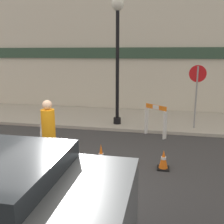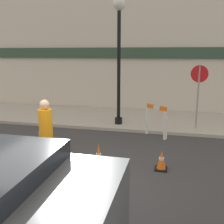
{
  "view_description": "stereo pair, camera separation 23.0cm",
  "coord_description": "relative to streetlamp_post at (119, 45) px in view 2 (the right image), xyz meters",
  "views": [
    {
      "loc": [
        2.1,
        -4.55,
        2.85
      ],
      "look_at": [
        0.52,
        3.33,
        1.0
      ],
      "focal_mm": 42.0,
      "sensor_mm": 36.0,
      "label": 1
    },
    {
      "loc": [
        2.33,
        -4.5,
        2.85
      ],
      "look_at": [
        0.52,
        3.33,
        1.0
      ],
      "focal_mm": 42.0,
      "sensor_mm": 36.0,
      "label": 2
    }
  ],
  "objects": [
    {
      "name": "barricade_0",
      "position": [
        -1.43,
        -3.44,
        -2.57
      ],
      "size": [
        0.45,
        0.72,
        0.99
      ],
      "rotation": [
        0.0,
        0.0,
        5.18
      ],
      "color": "white",
      "rests_on": "ground_plane"
    },
    {
      "name": "stop_sign",
      "position": [
        2.88,
        -0.03,
        -1.45
      ],
      "size": [
        0.59,
        0.16,
        2.29
      ],
      "rotation": [
        0.0,
        0.0,
        2.9
      ],
      "color": "gray",
      "rests_on": "sidewalk_slab"
    },
    {
      "name": "traffic_cone_2",
      "position": [
        -0.48,
        -4.04,
        -2.84
      ],
      "size": [
        0.3,
        0.3,
        0.54
      ],
      "color": "black",
      "rests_on": "ground_plane"
    },
    {
      "name": "storefront_facade",
      "position": [
        -0.35,
        2.84,
        -0.34
      ],
      "size": [
        18.0,
        0.22,
        5.5
      ],
      "color": "beige",
      "rests_on": "ground_plane"
    },
    {
      "name": "person_worker",
      "position": [
        -0.74,
        -4.51,
        -2.09
      ],
      "size": [
        0.4,
        0.4,
        1.83
      ],
      "rotation": [
        0.0,
        0.0,
        1.17
      ],
      "color": "#33333D",
      "rests_on": "ground_plane"
    },
    {
      "name": "traffic_cone_1",
      "position": [
        1.81,
        -3.55,
        -2.86
      ],
      "size": [
        0.3,
        0.3,
        0.5
      ],
      "color": "black",
      "rests_on": "ground_plane"
    },
    {
      "name": "barricade_1",
      "position": [
        1.5,
        -0.94,
        -2.5
      ],
      "size": [
        0.77,
        0.64,
        1.1
      ],
      "rotation": [
        0.0,
        0.0,
        8.77
      ],
      "color": "white",
      "rests_on": "ground_plane"
    },
    {
      "name": "ground_plane",
      "position": [
        -0.35,
        -5.18,
        -3.1
      ],
      "size": [
        60.0,
        60.0,
        0.0
      ],
      "primitive_type": "plane",
      "color": "#38383A"
    },
    {
      "name": "sidewalk_slab",
      "position": [
        -0.35,
        1.05,
        -3.04
      ],
      "size": [
        18.0,
        3.45,
        0.11
      ],
      "color": "#ADA89E",
      "rests_on": "ground_plane"
    },
    {
      "name": "traffic_cone_0",
      "position": [
        0.31,
        -3.92,
        -2.76
      ],
      "size": [
        0.3,
        0.3,
        0.69
      ],
      "color": "black",
      "rests_on": "ground_plane"
    },
    {
      "name": "streetlamp_post",
      "position": [
        0.0,
        0.0,
        0.0
      ],
      "size": [
        0.44,
        0.44,
        4.6
      ],
      "color": "black",
      "rests_on": "sidewalk_slab"
    }
  ]
}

